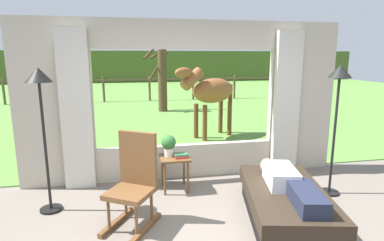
# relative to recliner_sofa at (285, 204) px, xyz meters

# --- Properties ---
(back_wall_with_window) EXTENTS (5.20, 0.12, 2.55)m
(back_wall_with_window) POSITION_rel_recliner_sofa_xyz_m (-0.91, 1.71, 1.03)
(back_wall_with_window) COLOR #BCB29E
(back_wall_with_window) RESTS_ON ground_plane
(curtain_panel_left) EXTENTS (0.44, 0.10, 2.40)m
(curtain_panel_left) POSITION_rel_recliner_sofa_xyz_m (-2.60, 1.57, 0.98)
(curtain_panel_left) COLOR beige
(curtain_panel_left) RESTS_ON ground_plane
(curtain_panel_right) EXTENTS (0.44, 0.10, 2.40)m
(curtain_panel_right) POSITION_rel_recliner_sofa_xyz_m (0.78, 1.57, 0.98)
(curtain_panel_right) COLOR beige
(curtain_panel_right) RESTS_ON ground_plane
(outdoor_pasture_lawn) EXTENTS (36.00, 21.68, 0.02)m
(outdoor_pasture_lawn) POSITION_rel_recliner_sofa_xyz_m (-0.91, 12.61, -0.21)
(outdoor_pasture_lawn) COLOR #568438
(outdoor_pasture_lawn) RESTS_ON ground_plane
(distant_hill_ridge) EXTENTS (36.00, 2.00, 2.40)m
(distant_hill_ridge) POSITION_rel_recliner_sofa_xyz_m (-0.91, 22.45, 0.98)
(distant_hill_ridge) COLOR #455926
(distant_hill_ridge) RESTS_ON ground_plane
(recliner_sofa) EXTENTS (1.25, 1.86, 0.42)m
(recliner_sofa) POSITION_rel_recliner_sofa_xyz_m (0.00, 0.00, 0.00)
(recliner_sofa) COLOR black
(recliner_sofa) RESTS_ON ground_plane
(reclining_person) EXTENTS (0.46, 1.43, 0.22)m
(reclining_person) POSITION_rel_recliner_sofa_xyz_m (0.00, -0.05, 0.30)
(reclining_person) COLOR silver
(reclining_person) RESTS_ON recliner_sofa
(rocking_chair) EXTENTS (0.75, 0.82, 1.12)m
(rocking_chair) POSITION_rel_recliner_sofa_xyz_m (-1.80, 0.30, 0.33)
(rocking_chair) COLOR brown
(rocking_chair) RESTS_ON ground_plane
(side_table) EXTENTS (0.44, 0.44, 0.52)m
(side_table) POSITION_rel_recliner_sofa_xyz_m (-1.18, 1.20, 0.21)
(side_table) COLOR brown
(side_table) RESTS_ON ground_plane
(potted_plant) EXTENTS (0.22, 0.22, 0.32)m
(potted_plant) POSITION_rel_recliner_sofa_xyz_m (-1.26, 1.26, 0.48)
(potted_plant) COLOR silver
(potted_plant) RESTS_ON side_table
(book_stack) EXTENTS (0.21, 0.16, 0.06)m
(book_stack) POSITION_rel_recliner_sofa_xyz_m (-1.10, 1.14, 0.33)
(book_stack) COLOR #B22D28
(book_stack) RESTS_ON side_table
(floor_lamp_left) EXTENTS (0.32, 0.32, 1.86)m
(floor_lamp_left) POSITION_rel_recliner_sofa_xyz_m (-2.88, 0.86, 1.29)
(floor_lamp_left) COLOR black
(floor_lamp_left) RESTS_ON ground_plane
(floor_lamp_right) EXTENTS (0.32, 0.32, 1.88)m
(floor_lamp_right) POSITION_rel_recliner_sofa_xyz_m (1.04, 0.61, 1.30)
(floor_lamp_right) COLOR black
(floor_lamp_right) RESTS_ON ground_plane
(horse) EXTENTS (1.75, 1.18, 1.73)m
(horse) POSITION_rel_recliner_sofa_xyz_m (0.13, 4.11, 0.94)
(horse) COLOR brown
(horse) RESTS_ON outdoor_pasture_lawn
(pasture_tree) EXTENTS (1.29, 0.98, 2.59)m
(pasture_tree) POSITION_rel_recliner_sofa_xyz_m (-0.63, 8.15, 1.00)
(pasture_tree) COLOR #4C3823
(pasture_tree) RESTS_ON outdoor_pasture_lawn
(pasture_fence_line) EXTENTS (16.10, 0.10, 1.10)m
(pasture_fence_line) POSITION_rel_recliner_sofa_xyz_m (-0.91, 11.00, 0.53)
(pasture_fence_line) COLOR brown
(pasture_fence_line) RESTS_ON outdoor_pasture_lawn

